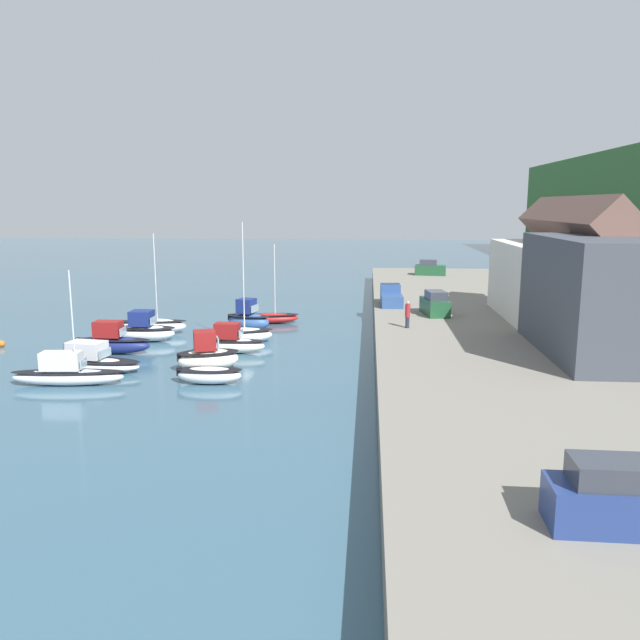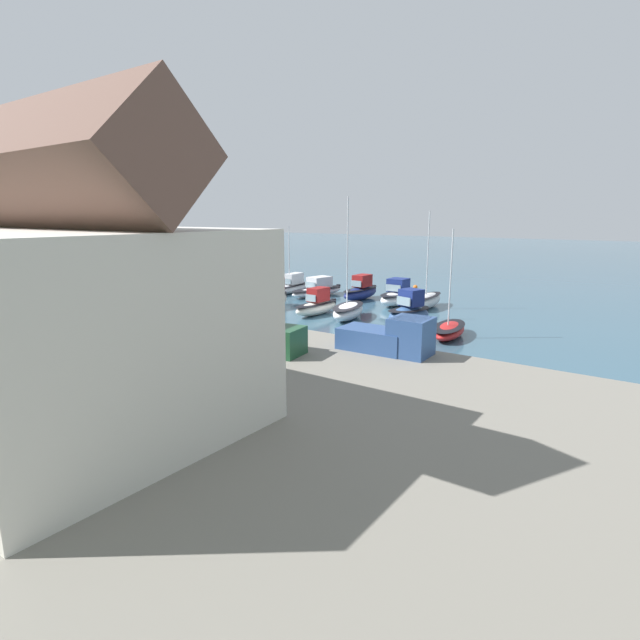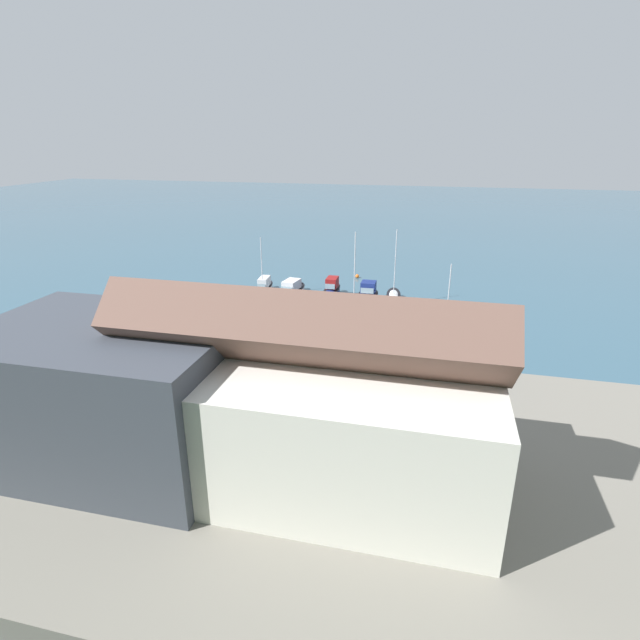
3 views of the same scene
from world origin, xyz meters
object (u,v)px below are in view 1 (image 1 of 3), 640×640
Objects in this scene: moored_boat_4 at (208,356)px; pickup_truck_0 at (391,296)px; moored_boat_5 at (209,375)px; moored_boat_1 at (248,319)px; moored_boat_10 at (67,373)px; moored_boat_8 at (112,342)px; moored_boat_9 at (91,361)px; moored_boat_6 at (153,326)px; parked_car_1 at (435,304)px; moored_boat_0 at (271,318)px; parked_car_0 at (430,269)px; moored_boat_3 at (230,342)px; moored_boat_7 at (145,330)px; mooring_buoy_0 at (2,344)px; person_on_quay at (408,314)px; moored_boat_2 at (240,335)px; parked_car_2 at (617,500)px.

moored_boat_4 is 0.99× the size of pickup_truck_0.
pickup_truck_0 is at bearing 150.80° from moored_boat_5.
moored_boat_1 is 0.62× the size of moored_boat_10.
moored_boat_8 is (9.64, -8.81, -0.17)m from moored_boat_1.
moored_boat_6 is at bearing -171.30° from moored_boat_9.
moored_boat_9 is 1.71× the size of parked_car_1.
pickup_truck_0 reaches higher than moored_boat_4.
moored_boat_8 is at bearing -46.89° from moored_boat_0.
moored_boat_9 is 53.88m from parked_car_0.
moored_boat_3 is at bearing 47.05° from moored_boat_6.
moored_boat_4 is 3.32m from moored_boat_5.
moored_boat_0 is 1.60× the size of pickup_truck_0.
moored_boat_4 is 0.79× the size of moored_boat_8.
moored_boat_7 is 45.65m from parked_car_0.
moored_boat_8 is (7.57, -0.57, 0.18)m from moored_boat_6.
moored_boat_6 reaches higher than parked_car_0.
moored_boat_1 is 0.96× the size of moored_boat_4.
moored_boat_1 reaches higher than mooring_buoy_0.
person_on_quay is (6.28, -2.77, 0.18)m from parked_car_1.
moored_boat_2 is at bearing 158.18° from moored_boat_4.
moored_boat_8 reaches higher than moored_boat_9.
moored_boat_5 is 52.17m from parked_car_0.
moored_boat_10 is at bearing -33.28° from moored_boat_0.
pickup_truck_0 reaches higher than moored_boat_3.
moored_boat_2 is 1.68× the size of moored_boat_8.
mooring_buoy_0 is (11.95, -20.21, -0.28)m from moored_boat_0.
moored_boat_2 is 19.24m from mooring_buoy_0.
moored_boat_6 is at bearing -68.26° from moored_boat_0.
moored_boat_2 is at bearing 63.73° from moored_boat_6.
moored_boat_1 is 1.03× the size of parked_car_0.
moored_boat_3 is at bearing -18.23° from parked_car_0.
moored_boat_10 is (3.49, 0.00, 0.07)m from moored_boat_9.
parked_car_1 reaches higher than pickup_truck_0.
moored_boat_2 reaches higher than moored_boat_8.
moored_boat_2 is 2.11× the size of moored_boat_4.
parked_car_1 reaches higher than moored_boat_8.
moored_boat_0 is at bearing -156.44° from parked_car_2.
mooring_buoy_0 is (-5.86, -18.57, -0.77)m from moored_boat_4.
parked_car_1 reaches higher than moored_boat_3.
moored_boat_0 is 1.61× the size of moored_boat_4.
parked_car_2 is (23.28, 18.60, 1.63)m from moored_boat_4.
moored_boat_4 is at bearing -149.30° from parked_car_1.
moored_boat_9 is 3.54× the size of person_on_quay.
person_on_quay reaches higher than moored_boat_9.
moored_boat_6 is 1.18× the size of moored_boat_9.
moored_boat_3 is at bearing -80.82° from person_on_quay.
moored_boat_7 is at bearing -155.80° from pickup_truck_0.
parked_car_0 is at bearing -179.59° from parked_car_2.
moored_boat_6 is 2.10× the size of parked_car_2.
moored_boat_5 is at bearing 35.81° from moored_boat_7.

